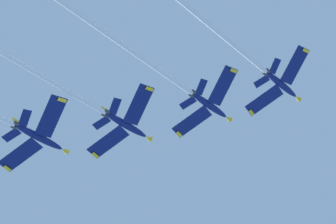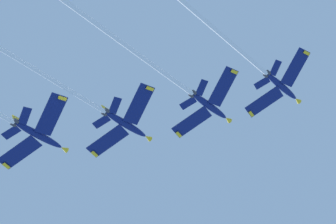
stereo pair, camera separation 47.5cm
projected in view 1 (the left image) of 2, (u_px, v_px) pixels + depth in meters
jet_lead at (240, 50)px, 119.29m from camera, size 52.32×29.45×28.09m
jet_second at (158, 69)px, 113.69m from camera, size 53.89×30.10×30.76m
jet_third at (73, 94)px, 109.68m from camera, size 51.29×29.22×28.87m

